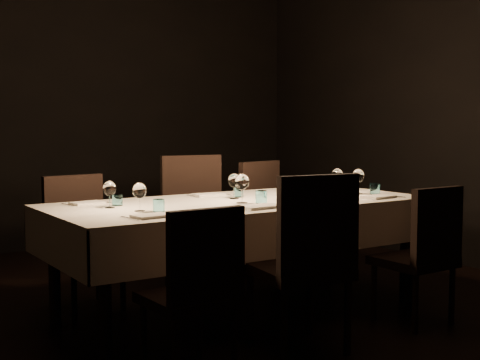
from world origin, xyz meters
TOP-DOWN VIEW (x-y plane):
  - room at (0.00, 0.00)m, footprint 5.01×6.01m
  - dining_table at (0.00, 0.00)m, footprint 2.52×1.12m
  - chair_near_left at (-0.81, -0.84)m, footprint 0.43×0.43m
  - place_setting_near_left at (-0.77, -0.22)m, footprint 0.31×0.39m
  - chair_near_center at (-0.12, -0.85)m, footprint 0.54×0.54m
  - place_setting_near_center at (-0.06, -0.22)m, footprint 0.35×0.41m
  - chair_near_right at (0.82, -0.85)m, footprint 0.43×0.43m
  - place_setting_near_right at (0.95, -0.22)m, footprint 0.34×0.41m
  - chair_far_left at (-0.83, 0.75)m, footprint 0.48×0.48m
  - place_setting_far_left at (-0.86, 0.22)m, footprint 0.31×0.39m
  - chair_far_center at (0.11, 0.77)m, footprint 0.56×0.56m
  - place_setting_far_center at (0.04, 0.22)m, footprint 0.32×0.40m
  - chair_far_right at (0.83, 0.82)m, footprint 0.55×0.55m
  - place_setting_far_right at (0.96, 0.22)m, footprint 0.31×0.40m

SIDE VIEW (x-z plane):
  - chair_near_left at x=-0.81m, z-range 0.05..0.92m
  - chair_near_right at x=0.82m, z-range 0.05..0.93m
  - chair_far_left at x=-0.83m, z-range 0.05..0.96m
  - chair_far_right at x=0.83m, z-range 0.05..1.00m
  - chair_near_center at x=-0.12m, z-range 0.05..1.05m
  - chair_far_center at x=0.11m, z-range 0.05..1.07m
  - dining_table at x=0.00m, z-range 0.31..1.07m
  - place_setting_far_left at x=-0.86m, z-range 0.74..0.91m
  - place_setting_near_left at x=-0.77m, z-range 0.74..0.91m
  - place_setting_far_center at x=0.04m, z-range 0.74..0.92m
  - place_setting_far_right at x=0.96m, z-range 0.74..0.92m
  - place_setting_near_right at x=0.95m, z-range 0.74..0.93m
  - place_setting_near_center at x=-0.06m, z-range 0.74..0.93m
  - room at x=0.00m, z-range -0.01..3.01m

